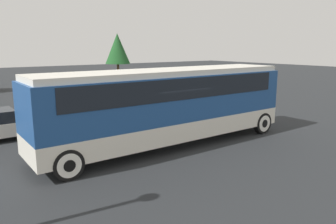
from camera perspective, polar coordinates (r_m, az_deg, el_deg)
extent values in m
plane|color=#26282B|center=(13.97, 0.00, -5.82)|extent=(120.00, 120.00, 0.00)
cube|color=silver|center=(13.75, 0.00, -2.59)|extent=(11.28, 2.40, 0.77)
cube|color=navy|center=(13.50, 0.00, 2.70)|extent=(11.28, 2.40, 1.80)
cube|color=black|center=(13.44, 0.00, 4.57)|extent=(9.93, 2.44, 0.81)
cube|color=silver|center=(13.38, 0.00, 6.97)|extent=(11.05, 2.21, 0.22)
cube|color=navy|center=(17.33, 14.83, 3.40)|extent=(0.36, 2.31, 2.05)
cylinder|color=black|center=(16.39, 16.10, -1.86)|extent=(1.01, 0.28, 1.01)
cylinder|color=silver|center=(16.39, 16.10, -1.86)|extent=(0.79, 0.30, 0.79)
cylinder|color=black|center=(16.39, 16.10, -1.86)|extent=(0.38, 0.32, 0.38)
cylinder|color=black|center=(17.77, 10.55, -0.59)|extent=(1.01, 0.28, 1.01)
cylinder|color=silver|center=(17.77, 10.55, -0.59)|extent=(0.79, 0.30, 0.79)
cylinder|color=black|center=(17.77, 10.55, -0.59)|extent=(0.38, 0.32, 0.38)
cylinder|color=black|center=(10.82, -17.03, -8.75)|extent=(1.01, 0.28, 1.01)
cylinder|color=silver|center=(10.82, -17.03, -8.75)|extent=(0.79, 0.30, 0.79)
cylinder|color=black|center=(10.82, -17.03, -8.75)|extent=(0.38, 0.32, 0.38)
cylinder|color=black|center=(12.80, -20.31, -5.82)|extent=(1.01, 0.28, 1.01)
cylinder|color=silver|center=(12.80, -20.31, -5.82)|extent=(0.79, 0.30, 0.79)
cylinder|color=black|center=(12.80, -20.31, -5.82)|extent=(0.38, 0.32, 0.38)
cylinder|color=black|center=(16.19, -21.51, -3.10)|extent=(0.62, 0.22, 0.62)
cylinder|color=black|center=(16.19, -21.51, -3.10)|extent=(0.23, 0.26, 0.23)
cylinder|color=black|center=(17.64, -22.81, -2.04)|extent=(0.62, 0.22, 0.62)
cylinder|color=black|center=(17.64, -22.81, -2.04)|extent=(0.23, 0.26, 0.23)
cube|color=black|center=(21.55, -8.48, 1.72)|extent=(4.05, 1.75, 0.62)
cube|color=black|center=(21.39, -8.91, 3.28)|extent=(2.10, 1.57, 0.60)
cylinder|color=black|center=(21.69, -3.84, 1.27)|extent=(0.66, 0.22, 0.66)
cylinder|color=black|center=(21.69, -3.84, 1.27)|extent=(0.25, 0.26, 0.25)
cylinder|color=black|center=(23.02, -5.94, 1.82)|extent=(0.66, 0.22, 0.66)
cylinder|color=black|center=(23.02, -5.94, 1.82)|extent=(0.25, 0.26, 0.25)
cylinder|color=black|center=(20.22, -11.34, 0.32)|extent=(0.66, 0.22, 0.66)
cylinder|color=black|center=(20.22, -11.34, 0.32)|extent=(0.25, 0.26, 0.25)
cylinder|color=black|center=(21.63, -13.10, 0.96)|extent=(0.66, 0.22, 0.66)
cylinder|color=black|center=(21.63, -13.10, 0.96)|extent=(0.25, 0.26, 0.25)
cylinder|color=brown|center=(39.60, -8.67, 6.80)|extent=(0.28, 0.28, 2.10)
cone|color=#1E5123|center=(39.48, -8.79, 10.86)|extent=(2.90, 2.90, 3.50)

